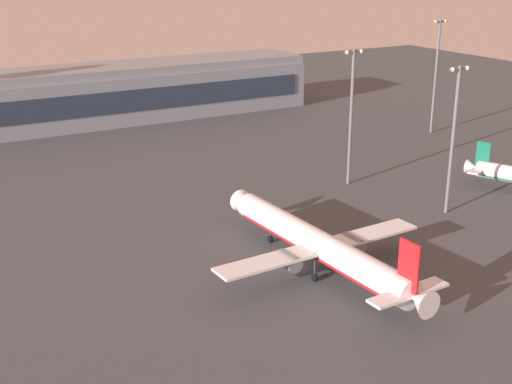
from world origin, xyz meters
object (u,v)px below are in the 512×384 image
apron_light_west (454,132)px  apron_light_central (351,110)px  apron_light_east (436,70)px  airplane_mid_apron (319,245)px

apron_light_west → apron_light_central: size_ratio=0.98×
apron_light_west → apron_light_central: bearing=103.9°
apron_light_east → apron_light_west: size_ratio=1.09×
airplane_mid_apron → apron_light_east: size_ratio=1.52×
airplane_mid_apron → apron_light_central: size_ratio=1.63×
airplane_mid_apron → apron_light_east: apron_light_east is taller
airplane_mid_apron → apron_light_west: (36.36, 9.52, 11.44)m
apron_light_central → apron_light_east: bearing=27.7°
airplane_mid_apron → apron_light_central: 46.53m
apron_light_east → apron_light_west: apron_light_east is taller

